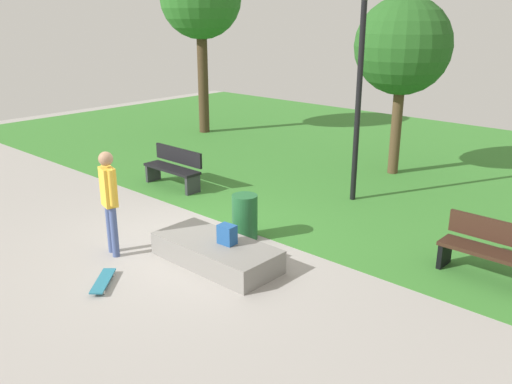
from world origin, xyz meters
name	(u,v)px	position (x,y,z in m)	size (l,w,h in m)	color
ground_plane	(186,243)	(0.00, 0.00, 0.00)	(28.00, 28.00, 0.00)	#9E9993
grass_lawn	(394,161)	(0.00, 7.57, 0.00)	(26.60, 12.86, 0.01)	#387A2D
concrete_ledge	(216,252)	(0.98, -0.18, 0.19)	(2.18, 0.98, 0.38)	gray
backpack_on_ledge	(227,234)	(1.17, -0.11, 0.54)	(0.28, 0.20, 0.32)	#1E4C8C
skater_performing_trick	(109,195)	(-0.58, -1.12, 1.07)	(0.42, 0.28, 1.81)	#3F5184
skateboard_by_ledge	(103,281)	(0.25, -1.86, 0.06)	(0.69, 0.73, 0.08)	teal
skateboard_spare	(266,262)	(1.65, 0.31, 0.06)	(0.49, 0.82, 0.08)	#A5262D
park_bench_by_oak	(495,250)	(4.54, 2.32, 0.48)	(1.60, 0.48, 0.91)	#331E14
park_bench_near_path	(174,167)	(-2.74, 2.01, 0.48)	(1.60, 0.48, 0.91)	black
tree_slender_maple	(403,47)	(0.54, 6.52, 3.14)	(2.33, 2.33, 4.33)	#4C3823
lamp_post	(360,77)	(0.90, 4.06, 2.68)	(0.28, 0.28, 4.43)	black
trash_bin	(245,217)	(0.62, 0.88, 0.42)	(0.47, 0.47, 0.83)	#1E592D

